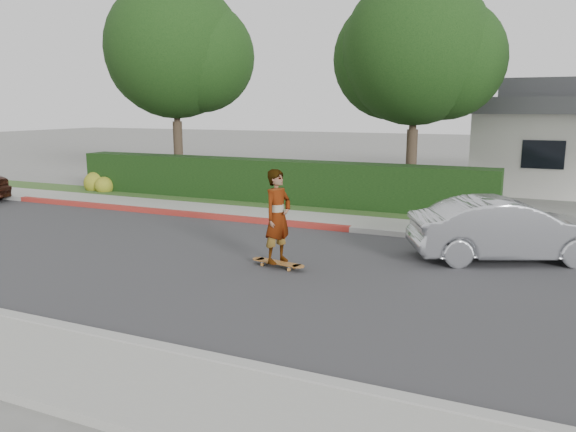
# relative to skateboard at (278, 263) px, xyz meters

# --- Properties ---
(ground) EXTENTS (120.00, 120.00, 0.00)m
(ground) POSITION_rel_skateboard_xyz_m (-0.70, -0.27, -0.11)
(ground) COLOR slate
(ground) RESTS_ON ground
(road) EXTENTS (60.00, 8.00, 0.01)m
(road) POSITION_rel_skateboard_xyz_m (-0.70, -0.27, -0.10)
(road) COLOR #2D2D30
(road) RESTS_ON ground
(curb_near) EXTENTS (60.00, 0.20, 0.15)m
(curb_near) POSITION_rel_skateboard_xyz_m (-0.70, -4.37, -0.03)
(curb_near) COLOR #9E9E99
(curb_near) RESTS_ON ground
(sidewalk_near) EXTENTS (60.00, 1.60, 0.12)m
(sidewalk_near) POSITION_rel_skateboard_xyz_m (-0.70, -5.27, -0.05)
(sidewalk_near) COLOR gray
(sidewalk_near) RESTS_ON ground
(curb_far) EXTENTS (60.00, 0.20, 0.15)m
(curb_far) POSITION_rel_skateboard_xyz_m (-0.70, 3.83, -0.03)
(curb_far) COLOR #9E9E99
(curb_far) RESTS_ON ground
(curb_red_section) EXTENTS (12.00, 0.21, 0.15)m
(curb_red_section) POSITION_rel_skateboard_xyz_m (-5.70, 3.83, -0.03)
(curb_red_section) COLOR maroon
(curb_red_section) RESTS_ON ground
(sidewalk_far) EXTENTS (60.00, 1.60, 0.12)m
(sidewalk_far) POSITION_rel_skateboard_xyz_m (-0.70, 4.73, -0.05)
(sidewalk_far) COLOR gray
(sidewalk_far) RESTS_ON ground
(planting_strip) EXTENTS (60.00, 1.60, 0.10)m
(planting_strip) POSITION_rel_skateboard_xyz_m (-0.70, 6.33, -0.06)
(planting_strip) COLOR #2D4C1E
(planting_strip) RESTS_ON ground
(hedge) EXTENTS (15.00, 1.00, 1.50)m
(hedge) POSITION_rel_skateboard_xyz_m (-3.70, 6.93, 0.64)
(hedge) COLOR black
(hedge) RESTS_ON ground
(flowering_shrub) EXTENTS (1.40, 1.00, 0.90)m
(flowering_shrub) POSITION_rel_skateboard_xyz_m (-10.70, 6.46, 0.23)
(flowering_shrub) COLOR #2D4C19
(flowering_shrub) RESTS_ON ground
(tree_left) EXTENTS (5.99, 5.21, 8.00)m
(tree_left) POSITION_rel_skateboard_xyz_m (-8.21, 8.41, 5.16)
(tree_left) COLOR #33261C
(tree_left) RESTS_ON ground
(tree_center) EXTENTS (5.66, 4.84, 7.44)m
(tree_center) POSITION_rel_skateboard_xyz_m (0.79, 8.91, 4.80)
(tree_center) COLOR #33261C
(tree_center) RESTS_ON ground
(skateboard) EXTENTS (1.26, 0.44, 0.12)m
(skateboard) POSITION_rel_skateboard_xyz_m (0.00, 0.00, 0.00)
(skateboard) COLOR #BA7833
(skateboard) RESTS_ON ground
(skateboarder) EXTENTS (0.62, 0.79, 1.91)m
(skateboarder) POSITION_rel_skateboard_xyz_m (0.00, 0.00, 0.97)
(skateboarder) COLOR white
(skateboarder) RESTS_ON skateboard
(car_silver) EXTENTS (4.30, 2.99, 1.34)m
(car_silver) POSITION_rel_skateboard_xyz_m (4.23, 2.57, 0.56)
(car_silver) COLOR #AAACB1
(car_silver) RESTS_ON ground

